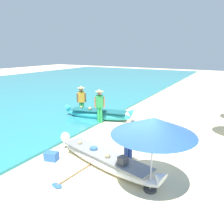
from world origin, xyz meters
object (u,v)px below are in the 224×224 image
person_vendor_assistant (81,99)px  paddle (69,178)px  person_tourist_customer (128,141)px  boat_white_foreground (105,160)px  cooler_box (51,156)px  patio_umbrella_large (154,126)px  boat_cyan_midground (98,114)px  person_vendor_hatted (100,104)px

person_vendor_assistant → paddle: 6.64m
person_tourist_customer → person_vendor_assistant: person_vendor_assistant is taller
boat_white_foreground → person_tourist_customer: size_ratio=2.73×
person_tourist_customer → cooler_box: person_tourist_customer is taller
person_vendor_assistant → cooler_box: 5.50m
boat_white_foreground → patio_umbrella_large: patio_umbrella_large is taller
paddle → person_vendor_assistant: bearing=123.6°
boat_cyan_midground → person_vendor_hatted: person_vendor_hatted is taller
boat_cyan_midground → person_vendor_assistant: 1.46m
boat_white_foreground → paddle: (-0.58, -1.11, -0.23)m
person_vendor_assistant → boat_cyan_midground: bearing=-7.4°
boat_white_foreground → patio_umbrella_large: (1.72, -0.44, 1.59)m
person_tourist_customer → paddle: (-1.23, -1.49, -0.87)m
boat_cyan_midground → person_tourist_customer: (3.61, -3.81, 0.61)m
person_vendor_hatted → cooler_box: (0.70, -4.21, -0.90)m
paddle → patio_umbrella_large: bearing=16.1°
person_vendor_hatted → person_vendor_assistant: person_vendor_hatted is taller
patio_umbrella_large → paddle: (-2.30, -0.66, -1.83)m
boat_white_foreground → person_tourist_customer: 0.99m
person_vendor_hatted → patio_umbrella_large: patio_umbrella_large is taller
person_tourist_customer → person_vendor_assistant: bearing=140.7°
person_vendor_hatted → person_vendor_assistant: bearing=158.0°
person_tourist_customer → person_vendor_hatted: bearing=134.1°
person_vendor_assistant → paddle: size_ratio=1.11×
person_vendor_hatted → paddle: person_vendor_hatted is taller
boat_white_foreground → patio_umbrella_large: bearing=-14.5°
person_vendor_hatted → cooler_box: size_ratio=4.07×
patio_umbrella_large → cooler_box: patio_umbrella_large is taller
boat_cyan_midground → patio_umbrella_large: bearing=-44.8°
person_vendor_assistant → person_tourist_customer: bearing=-39.3°
boat_white_foreground → person_tourist_customer: person_tourist_customer is taller
boat_cyan_midground → person_vendor_assistant: size_ratio=2.25×
person_tourist_customer → cooler_box: size_ratio=3.60×
boat_white_foreground → person_vendor_hatted: (-2.54, 3.68, 0.79)m
boat_white_foreground → person_tourist_customer: bearing=30.2°
boat_cyan_midground → paddle: bearing=-65.9°
person_vendor_hatted → paddle: 5.28m
boat_cyan_midground → person_vendor_assistant: person_vendor_assistant is taller
boat_white_foreground → person_vendor_hatted: size_ratio=2.41×
person_vendor_assistant → cooler_box: size_ratio=3.93×
patio_umbrella_large → person_vendor_assistant: bearing=141.0°
paddle → boat_cyan_midground: bearing=114.1°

